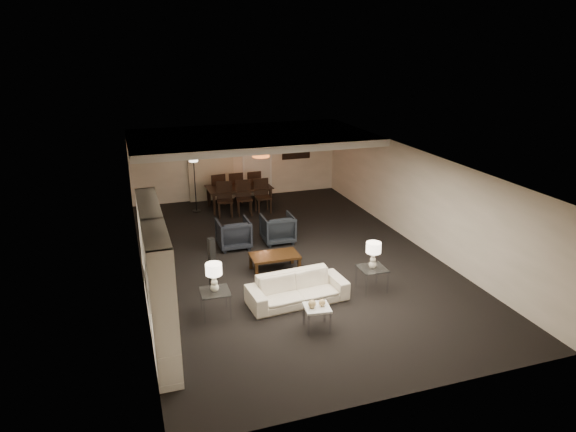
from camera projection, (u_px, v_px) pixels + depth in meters
The scene contains 35 objects.
floor at pixel (288, 258), 12.76m from camera, with size 11.00×11.00×0.00m, color black.
ceiling at pixel (288, 159), 11.94m from camera, with size 7.00×11.00×0.02m, color silver.
wall_back at pixel (237, 161), 17.28m from camera, with size 7.00×0.02×2.50m, color beige.
wall_front at pixel (407, 324), 7.41m from camera, with size 7.00×0.02×2.50m, color beige.
wall_left at pixel (138, 226), 11.31m from camera, with size 0.02×11.00×2.50m, color beige.
wall_right at pixel (415, 197), 13.39m from camera, with size 0.02×11.00×2.50m, color beige.
ceiling_soffit at pixel (251, 138), 15.11m from camera, with size 7.00×4.00×0.20m, color silver.
curtains at pixel (211, 165), 16.96m from camera, with size 1.50×0.12×2.40m, color beige.
door at pixel (257, 166), 17.53m from camera, with size 0.90×0.05×2.10m, color silver.
painting at pixel (296, 149), 17.77m from camera, with size 0.95×0.04×0.65m, color #142D38.
media_unit at pixel (157, 277), 9.06m from camera, with size 0.38×3.40×2.35m, color white, non-canonical shape.
pendant_light at pixel (261, 153), 15.36m from camera, with size 0.52×0.52×0.24m, color #D8591E.
sofa at pixel (297, 289), 10.53m from camera, with size 2.05×0.80×0.60m, color beige.
coffee_table at pixel (275, 263), 11.99m from camera, with size 1.12×0.66×0.40m, color #311B0D, non-canonical shape.
armchair_left at pixel (233, 234), 13.28m from camera, with size 0.81×0.84×0.76m, color black.
armchair_right at pixel (278, 228), 13.64m from camera, with size 0.81×0.84×0.76m, color black.
side_table_left at pixel (215, 303), 10.03m from camera, with size 0.56×0.56×0.52m, color silver, non-canonical shape.
side_table_right at pixel (372, 279), 11.04m from camera, with size 0.56×0.56×0.52m, color white, non-canonical shape.
table_lamp_left at pixel (214, 278), 9.85m from camera, with size 0.32×0.32×0.58m, color beige, non-canonical shape.
table_lamp_right at pixel (373, 255), 10.86m from camera, with size 0.32×0.32×0.58m, color beige, non-canonical shape.
marble_table at pixel (317, 318), 9.56m from camera, with size 0.47×0.47×0.47m, color white, non-canonical shape.
gold_gourd_a at pixel (312, 304), 9.43m from camera, with size 0.15×0.15×0.15m, color tan.
gold_gourd_b at pixel (322, 303), 9.49m from camera, with size 0.13×0.13×0.13m, color #E7BF7A.
television at pixel (155, 265), 9.85m from camera, with size 0.14×1.03×0.59m, color black.
vase_blue at pixel (161, 302), 8.27m from camera, with size 0.16×0.16×0.16m, color #293AB1.
vase_amber at pixel (156, 261), 8.56m from camera, with size 0.15×0.15×0.16m, color gold.
floor_speaker at pixel (212, 264), 10.98m from camera, with size 0.13×0.13×1.19m, color black.
dining_table at pixel (239, 198), 16.37m from camera, with size 2.01×1.12×0.71m, color black.
chair_nl at pixel (225, 200), 15.55m from camera, with size 0.49×0.49×1.05m, color black, non-canonical shape.
chair_nm at pixel (244, 198), 15.73m from camera, with size 0.49×0.49×1.05m, color black, non-canonical shape.
chair_nr at pixel (263, 196), 15.91m from camera, with size 0.49×0.49×1.05m, color black, non-canonical shape.
chair_fl at pixel (217, 189), 16.72m from camera, with size 0.49×0.49×1.05m, color black, non-canonical shape.
chair_fm at pixel (235, 187), 16.89m from camera, with size 0.49×0.49×1.05m, color black, non-canonical shape.
chair_fr at pixel (252, 186), 17.07m from camera, with size 0.49×0.49×1.05m, color black, non-canonical shape.
floor_lamp at pixel (195, 183), 15.89m from camera, with size 0.27×0.27×1.85m, color black, non-canonical shape.
Camera 1 is at (-3.68, -11.12, 5.16)m, focal length 32.00 mm.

